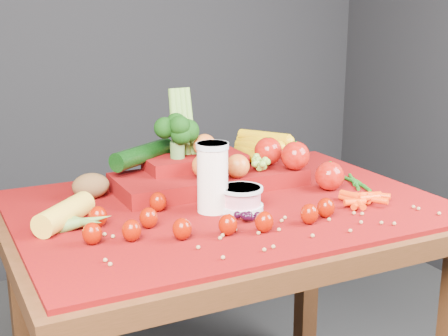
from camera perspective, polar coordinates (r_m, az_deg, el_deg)
name	(u,v)px	position (r m, az deg, el deg)	size (l,w,h in m)	color
table	(227,242)	(1.62, 0.32, -6.82)	(1.10, 0.80, 0.75)	#351E0C
red_cloth	(227,205)	(1.59, 0.32, -3.44)	(1.05, 0.75, 0.01)	#680903
milk_glass	(213,175)	(1.50, -1.06, -0.64)	(0.08, 0.08, 0.17)	white
yogurt_bowl	(241,198)	(1.53, 1.58, -2.75)	(0.11, 0.11, 0.06)	silver
strawberry_scatter	(195,218)	(1.40, -2.66, -4.61)	(0.58, 0.28, 0.05)	#910F00
dark_grape_cluster	(250,216)	(1.46, 2.43, -4.39)	(0.06, 0.05, 0.03)	black
soybean_scatter	(267,226)	(1.42, 3.98, -5.32)	(0.84, 0.24, 0.01)	#A37546
corn_ear	(76,220)	(1.44, -13.35, -4.62)	(0.25, 0.26, 0.06)	yellow
potato	(91,186)	(1.65, -12.09, -1.61)	(0.10, 0.07, 0.07)	brown
baby_carrot_pile	(365,198)	(1.61, 12.74, -2.71)	(0.17, 0.17, 0.03)	red
green_bean_pile	(356,183)	(1.79, 11.97, -1.32)	(0.14, 0.12, 0.01)	#165613
produce_mound	(219,165)	(1.73, -0.49, 0.27)	(0.59, 0.38, 0.27)	#680903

